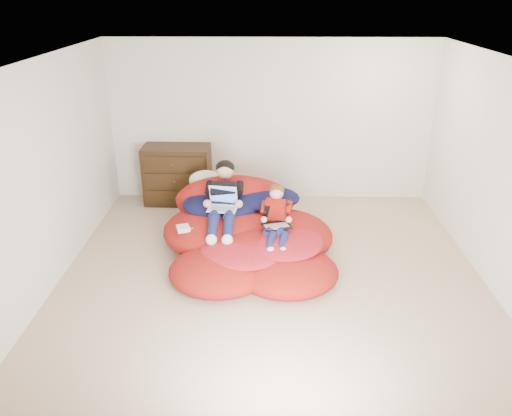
{
  "coord_description": "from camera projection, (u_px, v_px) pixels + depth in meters",
  "views": [
    {
      "loc": [
        -0.08,
        -5.11,
        3.18
      ],
      "look_at": [
        -0.19,
        0.44,
        0.7
      ],
      "focal_mm": 35.0,
      "sensor_mm": 36.0,
      "label": 1
    }
  ],
  "objects": [
    {
      "name": "room_shell",
      "position": [
        271.0,
        260.0,
        5.87
      ],
      "size": [
        5.1,
        5.1,
        2.77
      ],
      "color": "tan",
      "rests_on": "ground"
    },
    {
      "name": "laptop_white",
      "position": [
        223.0,
        202.0,
        6.39
      ],
      "size": [
        0.4,
        0.37,
        0.26
      ],
      "color": "silver",
      "rests_on": "older_boy"
    },
    {
      "name": "younger_boy",
      "position": [
        276.0,
        215.0,
        6.11
      ],
      "size": [
        0.32,
        0.81,
        0.62
      ],
      "color": "#9F170E",
      "rests_on": "beanbag_pile"
    },
    {
      "name": "laptop_black",
      "position": [
        276.0,
        219.0,
        6.13
      ],
      "size": [
        0.4,
        0.44,
        0.23
      ],
      "color": "black",
      "rests_on": "younger_boy"
    },
    {
      "name": "cream_pillow",
      "position": [
        206.0,
        181.0,
        7.16
      ],
      "size": [
        0.48,
        0.3,
        0.3
      ],
      "primitive_type": "ellipsoid",
      "color": "beige",
      "rests_on": "beanbag_pile"
    },
    {
      "name": "power_adapter",
      "position": [
        183.0,
        228.0,
        6.2
      ],
      "size": [
        0.2,
        0.2,
        0.06
      ],
      "primitive_type": "cube",
      "rotation": [
        0.0,
        0.0,
        0.35
      ],
      "color": "silver",
      "rests_on": "beanbag_pile"
    },
    {
      "name": "dresser",
      "position": [
        178.0,
        175.0,
        7.83
      ],
      "size": [
        1.04,
        0.59,
        0.92
      ],
      "color": "#301F0D",
      "rests_on": "ground"
    },
    {
      "name": "older_boy",
      "position": [
        224.0,
        197.0,
        6.48
      ],
      "size": [
        0.34,
        1.26,
        0.7
      ],
      "color": "black",
      "rests_on": "beanbag_pile"
    },
    {
      "name": "beanbag_pile",
      "position": [
        247.0,
        234.0,
        6.42
      ],
      "size": [
        2.23,
        2.36,
        0.84
      ],
      "color": "#AF1913",
      "rests_on": "ground"
    }
  ]
}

